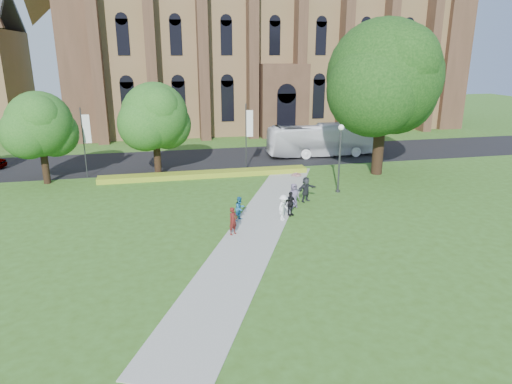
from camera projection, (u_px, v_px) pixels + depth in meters
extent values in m
plane|color=#395B1B|center=(263.00, 230.00, 27.71)|extent=(160.00, 160.00, 0.00)
cube|color=black|center=(218.00, 159.00, 46.37)|extent=(160.00, 10.00, 0.02)
cube|color=#B2B2A8|center=(259.00, 224.00, 28.64)|extent=(15.58, 28.54, 0.04)
cube|color=gold|center=(206.00, 174.00, 39.55)|extent=(18.00, 1.40, 0.45)
cube|color=brown|center=(267.00, 66.00, 64.60)|extent=(52.00, 16.00, 17.00)
cube|color=brown|center=(75.00, 51.00, 52.42)|extent=(3.50, 3.50, 21.00)
cube|color=brown|center=(452.00, 51.00, 62.54)|extent=(3.50, 3.50, 21.00)
cube|color=brown|center=(284.00, 101.00, 57.38)|extent=(6.00, 2.50, 9.00)
cylinder|color=#38383D|center=(339.00, 162.00, 34.62)|extent=(0.14, 0.14, 4.80)
sphere|color=white|center=(341.00, 127.00, 33.85)|extent=(0.44, 0.44, 0.44)
cylinder|color=#38383D|center=(338.00, 191.00, 35.30)|extent=(0.36, 0.36, 0.15)
cylinder|color=#332114|center=(379.00, 137.00, 39.69)|extent=(0.96, 0.96, 6.60)
sphere|color=black|center=(384.00, 77.00, 38.19)|extent=(9.60, 9.60, 9.60)
cylinder|color=#332114|center=(44.00, 161.00, 37.11)|extent=(0.56, 0.56, 3.85)
sphere|color=#1C5519|center=(39.00, 124.00, 36.24)|extent=(5.20, 5.20, 5.20)
cylinder|color=#332114|center=(157.00, 153.00, 39.40)|extent=(0.60, 0.60, 4.12)
sphere|color=#1C5519|center=(155.00, 116.00, 38.46)|extent=(5.60, 5.60, 5.60)
cylinder|color=#38383D|center=(246.00, 137.00, 41.43)|extent=(0.10, 0.10, 6.00)
cube|color=white|center=(250.00, 124.00, 41.14)|extent=(0.60, 0.02, 2.40)
cylinder|color=#38383D|center=(84.00, 143.00, 38.54)|extent=(0.10, 0.10, 6.00)
cube|color=white|center=(87.00, 129.00, 38.25)|extent=(0.60, 0.02, 2.40)
imported|color=silver|center=(324.00, 140.00, 47.15)|extent=(11.81, 2.88, 3.28)
imported|color=#581814|center=(233.00, 221.00, 26.80)|extent=(0.73, 0.68, 1.67)
imported|color=#1B5C8A|center=(240.00, 208.00, 29.11)|extent=(0.96, 0.93, 1.56)
imported|color=white|center=(283.00, 208.00, 29.11)|extent=(1.18, 1.22, 1.67)
imported|color=black|center=(290.00, 204.00, 29.92)|extent=(1.04, 0.80, 1.64)
imported|color=slate|center=(294.00, 195.00, 31.52)|extent=(0.91, 0.68, 1.70)
imported|color=#272A2F|center=(306.00, 189.00, 32.75)|extent=(1.75, 1.17, 1.81)
imported|color=#C1888B|center=(296.00, 179.00, 31.31)|extent=(0.81, 0.81, 0.64)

